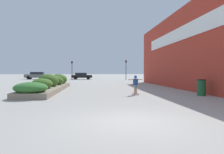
# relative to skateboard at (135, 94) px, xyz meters

# --- Properties ---
(ground_plane) EXTENTS (300.00, 300.00, 0.00)m
(ground_plane) POSITION_rel_skateboard_xyz_m (-1.77, -8.05, -0.07)
(ground_plane) COLOR #A3A099
(building_wall_right) EXTENTS (0.67, 32.09, 7.30)m
(building_wall_right) POSITION_rel_skateboard_xyz_m (5.20, 2.26, 3.60)
(building_wall_right) COLOR #B23323
(building_wall_right) RESTS_ON ground_plane
(planter_box) EXTENTS (2.14, 12.46, 1.39)m
(planter_box) POSITION_rel_skateboard_xyz_m (-6.59, 4.07, 0.46)
(planter_box) COLOR gray
(planter_box) RESTS_ON ground_plane
(skateboard) EXTENTS (0.45, 0.62, 0.09)m
(skateboard) POSITION_rel_skateboard_xyz_m (0.00, 0.00, 0.00)
(skateboard) COLOR maroon
(skateboard) RESTS_ON ground_plane
(skateboarder) EXTENTS (1.08, 0.58, 1.25)m
(skateboarder) POSITION_rel_skateboard_xyz_m (0.00, 0.00, 0.78)
(skateboarder) COLOR tan
(skateboarder) RESTS_ON skateboard
(trash_bin) EXTENTS (0.58, 0.58, 1.07)m
(trash_bin) POSITION_rel_skateboard_xyz_m (4.22, -1.00, 0.47)
(trash_bin) COLOR #1E5B33
(trash_bin) RESTS_ON ground_plane
(car_leftmost) EXTENTS (4.29, 1.87, 1.41)m
(car_leftmost) POSITION_rel_skateboard_xyz_m (-5.26, 31.56, 0.70)
(car_leftmost) COLOR black
(car_leftmost) RESTS_ON ground_plane
(car_center_left) EXTENTS (4.78, 1.84, 1.57)m
(car_center_left) POSITION_rel_skateboard_xyz_m (-15.00, 33.43, 0.77)
(car_center_left) COLOR slate
(car_center_left) RESTS_ON ground_plane
(car_center_right) EXTENTS (4.78, 1.96, 1.59)m
(car_center_right) POSITION_rel_skateboard_xyz_m (13.19, 29.97, 0.78)
(car_center_right) COLOR silver
(car_center_right) RESTS_ON ground_plane
(traffic_light_left) EXTENTS (0.28, 0.30, 3.61)m
(traffic_light_left) POSITION_rel_skateboard_xyz_m (-6.83, 26.70, 2.38)
(traffic_light_left) COLOR black
(traffic_light_left) RESTS_ON ground_plane
(traffic_light_right) EXTENTS (0.28, 0.30, 3.80)m
(traffic_light_right) POSITION_rel_skateboard_xyz_m (3.36, 26.26, 2.50)
(traffic_light_right) COLOR black
(traffic_light_right) RESTS_ON ground_plane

